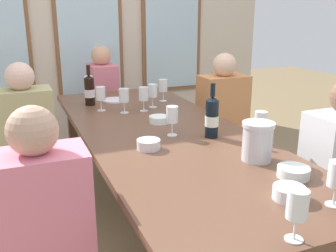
# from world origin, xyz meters

# --- Properties ---
(ground_plane) EXTENTS (12.00, 12.00, 0.00)m
(ground_plane) POSITION_xyz_m (0.00, 0.00, 0.00)
(ground_plane) COLOR olive
(back_wall_with_windows) EXTENTS (4.14, 0.10, 2.90)m
(back_wall_with_windows) POSITION_xyz_m (0.00, 2.18, 1.45)
(back_wall_with_windows) COLOR beige
(back_wall_with_windows) RESTS_ON ground
(dining_table) EXTENTS (0.94, 2.53, 0.74)m
(dining_table) POSITION_xyz_m (0.00, 0.00, 0.67)
(dining_table) COLOR brown
(dining_table) RESTS_ON ground
(white_plate_0) EXTENTS (0.20, 0.20, 0.01)m
(white_plate_0) POSITION_xyz_m (-0.07, 0.89, 0.74)
(white_plate_0) COLOR white
(white_plate_0) RESTS_ON dining_table
(metal_pitcher) EXTENTS (0.16, 0.16, 0.19)m
(metal_pitcher) POSITION_xyz_m (0.25, -0.60, 0.84)
(metal_pitcher) COLOR silver
(metal_pitcher) RESTS_ON dining_table
(wine_bottle_0) EXTENTS (0.08, 0.08, 0.31)m
(wine_bottle_0) POSITION_xyz_m (0.21, -0.20, 0.86)
(wine_bottle_0) COLOR black
(wine_bottle_0) RESTS_ON dining_table
(wine_bottle_1) EXTENTS (0.08, 0.08, 0.30)m
(wine_bottle_1) POSITION_xyz_m (-0.28, 0.82, 0.85)
(wine_bottle_1) COLOR black
(wine_bottle_1) RESTS_ON dining_table
(tasting_bowl_0) EXTENTS (0.14, 0.14, 0.05)m
(tasting_bowl_0) POSITION_xyz_m (0.28, -0.82, 0.76)
(tasting_bowl_0) COLOR white
(tasting_bowl_0) RESTS_ON dining_table
(tasting_bowl_1) EXTENTS (0.12, 0.12, 0.05)m
(tasting_bowl_1) POSITION_xyz_m (-0.19, -0.25, 0.77)
(tasting_bowl_1) COLOR white
(tasting_bowl_1) RESTS_ON dining_table
(tasting_bowl_2) EXTENTS (0.13, 0.13, 0.04)m
(tasting_bowl_2) POSITION_xyz_m (0.04, 0.17, 0.76)
(tasting_bowl_2) COLOR white
(tasting_bowl_2) RESTS_ON dining_table
(tasting_bowl_3) EXTENTS (0.13, 0.13, 0.05)m
(tasting_bowl_3) POSITION_xyz_m (0.13, -0.98, 0.77)
(tasting_bowl_3) COLOR white
(tasting_bowl_3) RESTS_ON dining_table
(wine_glass_0) EXTENTS (0.07, 0.07, 0.17)m
(wine_glass_0) POSITION_xyz_m (0.01, -0.10, 0.86)
(wine_glass_0) COLOR white
(wine_glass_0) RESTS_ON dining_table
(wine_glass_1) EXTENTS (0.07, 0.07, 0.17)m
(wine_glass_1) POSITION_xyz_m (0.04, 0.49, 0.86)
(wine_glass_1) COLOR white
(wine_glass_1) RESTS_ON dining_table
(wine_glass_2) EXTENTS (0.07, 0.07, 0.17)m
(wine_glass_2) POSITION_xyz_m (0.28, 0.73, 0.86)
(wine_glass_2) COLOR white
(wine_glass_2) RESTS_ON dining_table
(wine_glass_3) EXTENTS (0.07, 0.07, 0.17)m
(wine_glass_3) POSITION_xyz_m (0.14, 0.57, 0.86)
(wine_glass_3) COLOR white
(wine_glass_3) RESTS_ON dining_table
(wine_glass_5) EXTENTS (0.07, 0.07, 0.17)m
(wine_glass_5) POSITION_xyz_m (-0.24, 0.62, 0.86)
(wine_glass_5) COLOR white
(wine_glass_5) RESTS_ON dining_table
(wine_glass_6) EXTENTS (0.07, 0.07, 0.17)m
(wine_glass_6) POSITION_xyz_m (-0.10, 0.50, 0.86)
(wine_glass_6) COLOR white
(wine_glass_6) RESTS_ON dining_table
(wine_glass_7) EXTENTS (0.07, 0.07, 0.17)m
(wine_glass_7) POSITION_xyz_m (-0.23, 1.11, 0.86)
(wine_glass_7) COLOR white
(wine_glass_7) RESTS_ON dining_table
(wine_glass_8) EXTENTS (0.07, 0.07, 0.17)m
(wine_glass_8) POSITION_xyz_m (0.41, -0.39, 0.86)
(wine_glass_8) COLOR white
(wine_glass_8) RESTS_ON dining_table
(wine_glass_9) EXTENTS (0.07, 0.07, 0.17)m
(wine_glass_9) POSITION_xyz_m (-0.04, -1.21, 0.86)
(wine_glass_9) COLOR white
(wine_glass_9) RESTS_ON dining_table
(seated_person_0) EXTENTS (0.38, 0.24, 1.11)m
(seated_person_0) POSITION_xyz_m (-0.76, 0.65, 0.53)
(seated_person_0) COLOR #353633
(seated_person_0) RESTS_ON ground
(seated_person_1) EXTENTS (0.38, 0.24, 1.11)m
(seated_person_1) POSITION_xyz_m (0.76, 0.61, 0.53)
(seated_person_1) COLOR #232C31
(seated_person_1) RESTS_ON ground
(seated_person_2) EXTENTS (0.38, 0.24, 1.11)m
(seated_person_2) POSITION_xyz_m (-0.76, -0.62, 0.53)
(seated_person_2) COLOR #312634
(seated_person_2) RESTS_ON ground
(seated_person_4) EXTENTS (0.24, 0.38, 1.11)m
(seated_person_4) POSITION_xyz_m (0.00, 1.62, 0.53)
(seated_person_4) COLOR #213935
(seated_person_4) RESTS_ON ground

